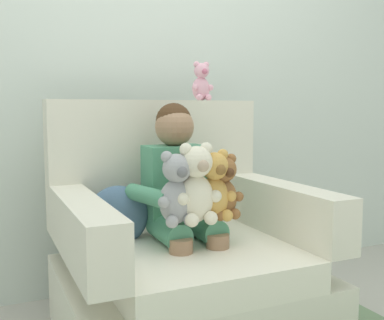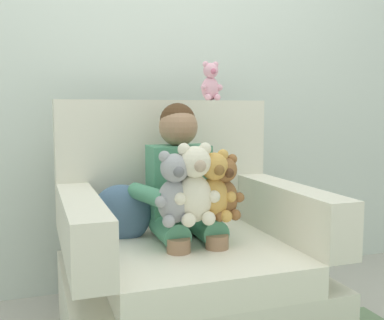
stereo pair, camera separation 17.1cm
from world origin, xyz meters
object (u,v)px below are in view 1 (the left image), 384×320
Objects in this scene: plush_cream at (196,186)px; plush_pink_on_backrest at (201,82)px; plush_honey at (214,187)px; plush_grey at (177,190)px; seated_child at (180,189)px; armchair at (183,261)px; throw_pillow at (118,216)px; plush_brown at (224,188)px.

plush_cream is 0.70m from plush_pink_on_backrest.
plush_grey is at bearing 167.20° from plush_honey.
seated_child is 0.61m from plush_pink_on_backrest.
throw_pillow is at bearing 154.94° from armchair.
plush_honey is 0.99× the size of plush_grey.
plush_pink_on_backrest is 0.75× the size of throw_pillow.
plush_brown is 0.14m from plush_cream.
seated_child is at bearing -128.45° from plush_pink_on_backrest.
plush_grey is (-0.09, -0.18, 0.03)m from seated_child.
plush_grey is 1.11× the size of throw_pillow.
armchair is at bearing 107.25° from plush_cream.
plush_pink_on_backrest is 0.79m from throw_pillow.
seated_child is at bearing 150.06° from plush_brown.
seated_child is 0.29m from throw_pillow.
plush_honey is 1.10× the size of throw_pillow.
armchair is at bearing 101.34° from plush_honey.
plush_pink_on_backrest is at bearing 84.30° from plush_cream.
plush_cream reaches higher than plush_brown.
plush_honey is 0.67m from plush_pink_on_backrest.
throw_pillow is at bearing -156.70° from plush_pink_on_backrest.
armchair is at bearing 58.41° from plush_grey.
plush_pink_on_backrest is at bearing 22.87° from throw_pillow.
plush_cream is (-0.09, -0.02, 0.01)m from plush_honey.
throw_pillow is at bearing 125.72° from plush_honey.
throw_pillow is at bearing 158.92° from seated_child.
seated_child reaches higher than throw_pillow.
armchair is 3.86× the size of plush_brown.
plush_cream is 1.63× the size of plush_pink_on_backrest.
seated_child is at bearing 61.99° from plush_grey.
plush_grey is at bearing -124.48° from plush_pink_on_backrest.
plush_grey reaches higher than throw_pillow.
plush_honey is at bearing 1.01° from plush_grey.
plush_pink_on_backrest reaches higher than plush_cream.
plush_brown is at bearing 3.91° from plush_grey.
plush_pink_on_backrest reaches higher than seated_child.
plush_honey reaches higher than throw_pillow.
plush_grey is 0.73m from plush_pink_on_backrest.
seated_child is 0.20m from plush_brown.
armchair is 0.38m from plush_brown.
plush_cream is at bearing -94.64° from armchair.
plush_brown is (0.12, -0.14, 0.33)m from armchair.
plush_pink_on_backrest reaches higher than throw_pillow.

